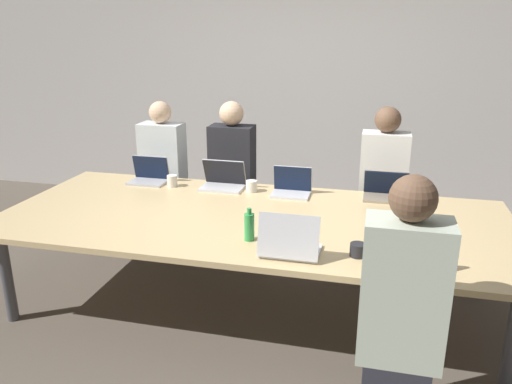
{
  "coord_description": "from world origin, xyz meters",
  "views": [
    {
      "loc": [
        0.82,
        -3.24,
        1.99
      ],
      "look_at": [
        0.0,
        0.1,
        0.87
      ],
      "focal_mm": 35.0,
      "sensor_mm": 36.0,
      "label": 1
    }
  ],
  "objects": [
    {
      "name": "cup_far_midleft",
      "position": [
        -0.15,
        0.55,
        0.77
      ],
      "size": [
        0.09,
        0.09,
        0.09
      ],
      "color": "white",
      "rests_on": "conference_table"
    },
    {
      "name": "person_far_left",
      "position": [
        -1.12,
        0.99,
        0.67
      ],
      "size": [
        0.4,
        0.24,
        1.38
      ],
      "color": "#2D2D38",
      "rests_on": "ground_plane"
    },
    {
      "name": "conference_table",
      "position": [
        0.0,
        0.0,
        0.68
      ],
      "size": [
        3.64,
        1.56,
        0.72
      ],
      "color": "#D6B77F",
      "rests_on": "ground_plane"
    },
    {
      "name": "laptop_near_midright",
      "position": [
        0.37,
        -0.59,
        0.8
      ],
      "size": [
        0.36,
        0.27,
        0.27
      ],
      "rotation": [
        0.0,
        0.0,
        3.14
      ],
      "color": "silver",
      "rests_on": "conference_table"
    },
    {
      "name": "cup_far_left",
      "position": [
        -0.84,
        0.53,
        0.77
      ],
      "size": [
        0.09,
        0.09,
        0.1
      ],
      "color": "white",
      "rests_on": "conference_table"
    },
    {
      "name": "laptop_near_right",
      "position": [
        1.03,
        -0.57,
        0.79
      ],
      "size": [
        0.35,
        0.22,
        0.23
      ],
      "rotation": [
        0.0,
        0.0,
        3.14
      ],
      "color": "#B7B7BC",
      "rests_on": "conference_table"
    },
    {
      "name": "person_far_midleft",
      "position": [
        -0.45,
        1.03,
        0.68
      ],
      "size": [
        0.4,
        0.24,
        1.39
      ],
      "color": "#2D2D38",
      "rests_on": "ground_plane"
    },
    {
      "name": "ground_plane",
      "position": [
        0.0,
        0.0,
        0.0
      ],
      "size": [
        24.0,
        24.0,
        0.0
      ],
      "primitive_type": "plane",
      "color": "brown"
    },
    {
      "name": "laptop_far_left",
      "position": [
        -1.08,
        0.6,
        0.79
      ],
      "size": [
        0.32,
        0.22,
        0.23
      ],
      "color": "#B7B7BC",
      "rests_on": "conference_table"
    },
    {
      "name": "laptop_far_center",
      "position": [
        0.18,
        0.56,
        0.79
      ],
      "size": [
        0.31,
        0.22,
        0.23
      ],
      "color": "silver",
      "rests_on": "conference_table"
    },
    {
      "name": "bottle_near_midright",
      "position": [
        0.08,
        -0.42,
        0.82
      ],
      "size": [
        0.06,
        0.06,
        0.21
      ],
      "color": "green",
      "rests_on": "conference_table"
    },
    {
      "name": "laptop_far_right",
      "position": [
        0.92,
        0.63,
        0.79
      ],
      "size": [
        0.34,
        0.23,
        0.23
      ],
      "color": "gray",
      "rests_on": "conference_table"
    },
    {
      "name": "stapler",
      "position": [
        0.41,
        -0.15,
        0.75
      ],
      "size": [
        0.08,
        0.16,
        0.05
      ],
      "rotation": [
        0.0,
        0.0,
        -0.25
      ],
      "color": "black",
      "rests_on": "conference_table"
    },
    {
      "name": "curtain_wall",
      "position": [
        0.0,
        2.42,
        1.4
      ],
      "size": [
        12.0,
        0.06,
        2.8
      ],
      "color": "#BCB7B2",
      "rests_on": "ground_plane"
    },
    {
      "name": "laptop_far_midleft",
      "position": [
        -0.4,
        0.59,
        0.79
      ],
      "size": [
        0.36,
        0.25,
        0.24
      ],
      "color": "silver",
      "rests_on": "conference_table"
    },
    {
      "name": "cup_near_right",
      "position": [
        0.76,
        -0.5,
        0.76
      ],
      "size": [
        0.09,
        0.09,
        0.08
      ],
      "color": "#232328",
      "rests_on": "conference_table"
    },
    {
      "name": "person_far_right",
      "position": [
        0.91,
        1.03,
        0.68
      ],
      "size": [
        0.4,
        0.24,
        1.39
      ],
      "color": "#2D2D38",
      "rests_on": "ground_plane"
    },
    {
      "name": "person_near_right",
      "position": [
        1.0,
        -1.04,
        0.68
      ],
      "size": [
        0.4,
        0.24,
        1.39
      ],
      "rotation": [
        0.0,
        0.0,
        3.14
      ],
      "color": "#2D2D38",
      "rests_on": "ground_plane"
    }
  ]
}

